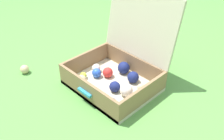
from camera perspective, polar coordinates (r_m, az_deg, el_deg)
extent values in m
plane|color=#569342|center=(1.72, -1.59, -2.22)|extent=(16.00, 16.00, 0.00)
cube|color=beige|center=(1.65, 0.00, -3.42)|extent=(0.54, 0.43, 0.03)
cube|color=olive|center=(1.78, -5.93, 1.88)|extent=(0.02, 0.43, 0.15)
cube|color=olive|center=(1.48, 7.17, -5.94)|extent=(0.02, 0.43, 0.15)
cube|color=olive|center=(1.51, -5.63, -4.93)|extent=(0.51, 0.02, 0.15)
cube|color=olive|center=(1.74, 4.85, 1.14)|extent=(0.51, 0.02, 0.15)
cube|color=beige|center=(1.64, 6.49, 10.22)|extent=(0.54, 0.10, 0.43)
cube|color=teal|center=(1.50, -6.26, -5.10)|extent=(0.11, 0.02, 0.02)
sphere|color=#D1B784|center=(1.63, -6.97, -2.28)|extent=(0.07, 0.07, 0.07)
sphere|color=red|center=(1.69, -0.97, -0.55)|extent=(0.07, 0.07, 0.07)
sphere|color=#D1B784|center=(1.58, 6.62, -3.97)|extent=(0.05, 0.05, 0.05)
sphere|color=#CCDB38|center=(1.69, -6.52, -1.24)|extent=(0.05, 0.05, 0.05)
sphere|color=navy|center=(1.53, 6.23, -5.62)|extent=(0.05, 0.05, 0.05)
sphere|color=white|center=(1.53, 3.28, -4.57)|extent=(0.08, 0.08, 0.08)
sphere|color=navy|center=(1.45, -0.15, -7.48)|extent=(0.06, 0.06, 0.06)
sphere|color=navy|center=(1.72, 2.67, 0.52)|extent=(0.08, 0.08, 0.08)
sphere|color=navy|center=(1.64, 4.81, -1.65)|extent=(0.08, 0.08, 0.08)
sphere|color=blue|center=(1.69, -3.53, -0.68)|extent=(0.06, 0.06, 0.06)
sphere|color=navy|center=(1.56, 0.63, -3.80)|extent=(0.07, 0.07, 0.07)
sphere|color=white|center=(1.74, -3.62, 0.44)|extent=(0.06, 0.06, 0.06)
sphere|color=#D1B784|center=(1.87, -19.21, 0.15)|extent=(0.06, 0.06, 0.06)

